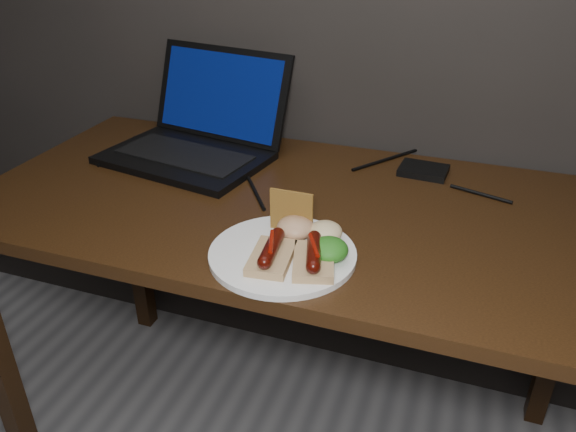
# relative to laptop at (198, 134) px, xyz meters

# --- Properties ---
(desk) EXTENTS (1.40, 0.70, 0.75)m
(desk) POSITION_rel_laptop_xyz_m (0.31, -0.17, -0.14)
(desk) COLOR #38200E
(desk) RESTS_ON ground
(laptop) EXTENTS (0.45, 0.41, 0.25)m
(laptop) POSITION_rel_laptop_xyz_m (0.00, 0.00, 0.00)
(laptop) COLOR black
(laptop) RESTS_ON desk
(hard_drive) EXTENTS (0.12, 0.09, 0.02)m
(hard_drive) POSITION_rel_laptop_xyz_m (0.57, 0.07, -0.04)
(hard_drive) COLOR black
(hard_drive) RESTS_ON desk
(desk_cables) EXTENTS (0.99, 0.44, 0.01)m
(desk_cables) POSITION_rel_laptop_xyz_m (0.27, -0.03, -0.05)
(desk_cables) COLOR black
(desk_cables) RESTS_ON desk
(plate) EXTENTS (0.29, 0.29, 0.01)m
(plate) POSITION_rel_laptop_xyz_m (0.37, -0.39, -0.05)
(plate) COLOR white
(plate) RESTS_ON desk
(bread_sausage_center) EXTENTS (0.08, 0.12, 0.04)m
(bread_sausage_center) POSITION_rel_laptop_xyz_m (0.37, -0.43, -0.02)
(bread_sausage_center) COLOR tan
(bread_sausage_center) RESTS_ON plate
(bread_sausage_right) EXTENTS (0.10, 0.13, 0.04)m
(bread_sausage_right) POSITION_rel_laptop_xyz_m (0.44, -0.42, -0.02)
(bread_sausage_right) COLOR tan
(bread_sausage_right) RESTS_ON plate
(crispbread) EXTENTS (0.08, 0.01, 0.08)m
(crispbread) POSITION_rel_laptop_xyz_m (0.36, -0.32, 0.00)
(crispbread) COLOR #AC802F
(crispbread) RESTS_ON plate
(salad_greens) EXTENTS (0.07, 0.07, 0.04)m
(salad_greens) POSITION_rel_laptop_xyz_m (0.46, -0.39, -0.02)
(salad_greens) COLOR #205E12
(salad_greens) RESTS_ON plate
(salsa_mound) EXTENTS (0.07, 0.07, 0.04)m
(salsa_mound) POSITION_rel_laptop_xyz_m (0.38, -0.34, -0.02)
(salsa_mound) COLOR maroon
(salsa_mound) RESTS_ON plate
(coleslaw_mound) EXTENTS (0.06, 0.06, 0.04)m
(coleslaw_mound) POSITION_rel_laptop_xyz_m (0.43, -0.33, -0.02)
(coleslaw_mound) COLOR beige
(coleslaw_mound) RESTS_ON plate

